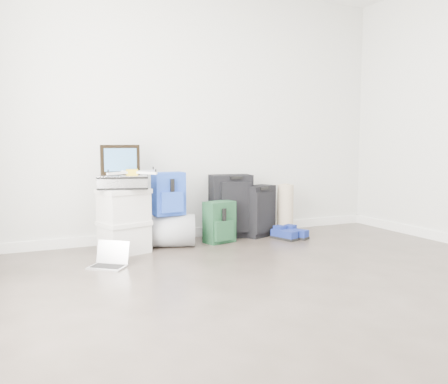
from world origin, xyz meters
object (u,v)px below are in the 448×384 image
duffel_bag (168,231)px  laptop (110,261)px  carry_on (259,211)px  boxes_stack (124,221)px  briefcase (123,182)px  large_suitcase (231,206)px

duffel_bag → laptop: size_ratio=1.46×
carry_on → laptop: size_ratio=1.56×
carry_on → boxes_stack: bearing=163.5°
duffel_bag → laptop: bearing=-122.7°
boxes_stack → duffel_bag: 0.49m
briefcase → duffel_bag: (0.46, 0.08, -0.51)m
boxes_stack → briefcase: 0.36m
carry_on → duffel_bag: bearing=161.9°
briefcase → laptop: bearing=-102.1°
boxes_stack → large_suitcase: 1.27m
carry_on → large_suitcase: bearing=138.3°
boxes_stack → laptop: (-0.23, -0.45, -0.25)m
duffel_bag → carry_on: (1.07, 0.09, 0.12)m
briefcase → carry_on: size_ratio=0.79×
boxes_stack → large_suitcase: size_ratio=0.88×
duffel_bag → briefcase: bearing=-150.3°
laptop → large_suitcase: bearing=65.6°
duffel_bag → laptop: duffel_bag is taller
boxes_stack → duffel_bag: bearing=-6.6°
large_suitcase → laptop: size_ratio=1.90×
large_suitcase → carry_on: size_ratio=1.21×
duffel_bag → large_suitcase: large_suitcase is taller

